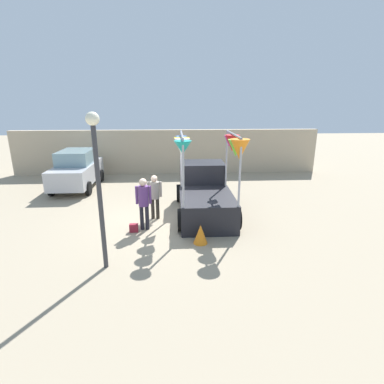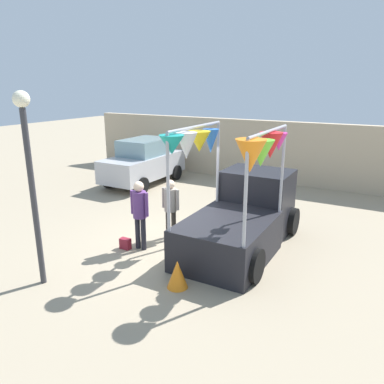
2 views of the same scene
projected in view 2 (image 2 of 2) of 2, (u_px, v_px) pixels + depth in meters
ground_plane at (176, 244)px, 9.93m from camera, size 60.00×60.00×0.00m
vendor_truck at (243, 211)px, 9.61m from camera, size 2.46×4.15×3.17m
parked_car at (144, 161)px, 15.69m from camera, size 1.88×4.00×1.88m
person_customer at (140, 209)px, 9.34m from camera, size 0.53×0.34×1.79m
person_vendor at (171, 204)px, 10.03m from camera, size 0.53×0.34×1.65m
handbag at (125, 244)px, 9.60m from camera, size 0.28×0.16×0.28m
street_lamp at (29, 164)px, 7.29m from camera, size 0.32×0.32×3.98m
brick_boundary_wall at (269, 151)px, 15.98m from camera, size 18.00×0.36×2.60m
folded_kite_bundle_tangerine at (177, 274)px, 7.74m from camera, size 0.62×0.62×0.60m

